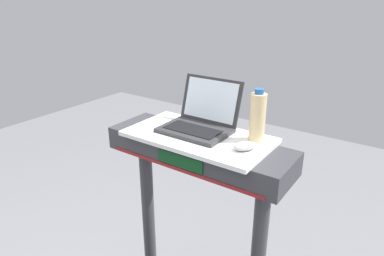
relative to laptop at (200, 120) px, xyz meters
name	(u,v)px	position (x,y,z in m)	size (l,w,h in m)	color
desk_board	(198,137)	(0.03, -0.06, -0.06)	(0.67, 0.36, 0.02)	white
laptop	(200,120)	(0.00, 0.00, 0.00)	(0.32, 0.28, 0.23)	#2D2D30
computer_mouse	(245,146)	(0.28, -0.09, -0.03)	(0.06, 0.10, 0.03)	#B2B2B7
water_bottle	(258,117)	(0.28, 0.03, 0.06)	(0.07, 0.07, 0.24)	beige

